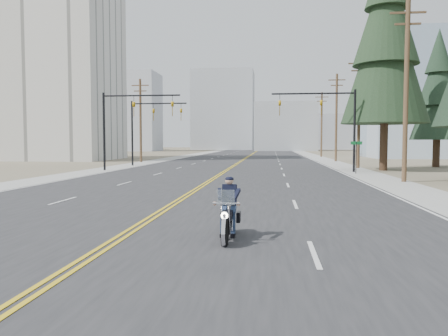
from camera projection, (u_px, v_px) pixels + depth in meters
name	position (u px, v px, depth m)	size (l,w,h in m)	color
ground_plane	(2.00, 314.00, 6.55)	(400.00, 400.00, 0.00)	#776D56
road	(248.00, 157.00, 76.01)	(20.00, 200.00, 0.01)	#303033
sidewalk_left	(183.00, 156.00, 77.25)	(3.00, 200.00, 0.01)	#A5A5A0
sidewalk_right	(315.00, 157.00, 74.77)	(3.00, 200.00, 0.01)	#A5A5A0
traffic_mast_left	(126.00, 116.00, 38.98)	(7.10, 0.26, 7.00)	black
traffic_mast_right	(330.00, 114.00, 37.04)	(7.10, 0.26, 7.00)	black
traffic_mast_far	(147.00, 121.00, 46.95)	(6.10, 0.26, 7.00)	black
street_sign	(356.00, 152.00, 35.04)	(0.90, 0.06, 2.62)	black
utility_pole_b	(406.00, 88.00, 27.66)	(2.20, 0.30, 11.50)	brown
utility_pole_c	(359.00, 110.00, 42.56)	(2.20, 0.30, 11.00)	brown
utility_pole_d	(336.00, 116.00, 57.43)	(2.20, 0.30, 11.50)	brown
utility_pole_e	(322.00, 123.00, 74.32)	(2.20, 0.30, 11.00)	brown
utility_pole_left	(141.00, 119.00, 55.20)	(2.20, 0.30, 10.50)	brown
apartment_block	(50.00, 56.00, 63.25)	(18.00, 14.00, 30.00)	silver
glass_building	(442.00, 97.00, 71.96)	(24.00, 16.00, 20.00)	#9EB5CC
haze_bldg_a	(134.00, 112.00, 123.79)	(14.00, 12.00, 22.00)	#B7BCC6
haze_bldg_b	(285.00, 127.00, 129.31)	(18.00, 14.00, 14.00)	#ADB2B7
haze_bldg_c	(414.00, 117.00, 110.85)	(16.00, 12.00, 18.00)	#B7BCC6
haze_bldg_d	(224.00, 111.00, 145.99)	(20.00, 15.00, 26.00)	#ADB2B7
haze_bldg_e	(332.00, 132.00, 152.34)	(14.00, 14.00, 12.00)	#B7BCC6
haze_bldg_f	(103.00, 125.00, 140.47)	(12.00, 12.00, 16.00)	#ADB2B7
motorcyclist	(228.00, 209.00, 11.51)	(0.91, 2.13, 1.66)	black
conifer_tall	(386.00, 34.00, 38.78)	(7.63, 7.63, 21.19)	#382619
conifer_far	(438.00, 88.00, 44.32)	(5.26, 5.26, 14.08)	#382619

